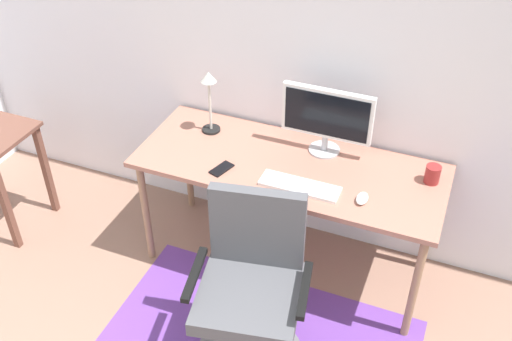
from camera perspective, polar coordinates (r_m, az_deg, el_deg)
The scene contains 9 objects.
wall_back at distance 3.36m, azimuth 8.23°, elevation 11.29°, with size 6.00×0.10×2.60m, color white.
desk at distance 3.37m, azimuth 3.17°, elevation -0.30°, with size 1.74×0.68×0.77m.
monitor at distance 3.33m, azimuth 6.81°, elevation 5.15°, with size 0.52×0.18×0.40m.
keyboard at distance 3.16m, azimuth 4.21°, elevation -1.50°, with size 0.43×0.13×0.02m, color white.
computer_mouse at distance 3.11m, azimuth 10.13°, elevation -2.64°, with size 0.06×0.10×0.03m, color white.
coffee_cup at distance 3.30m, azimuth 16.54°, elevation -0.35°, with size 0.08×0.08×0.10m, color maroon.
cell_phone at distance 3.29m, azimuth -3.31°, elevation 0.16°, with size 0.07×0.14×0.01m, color black.
desk_lamp at distance 3.48m, azimuth -4.49°, elevation 7.43°, with size 0.11×0.11×0.39m.
office_chair at distance 3.06m, azimuth -0.46°, elevation -12.51°, with size 0.63×0.58×1.00m.
Camera 1 is at (0.69, -0.76, 2.74)m, focal length 41.78 mm.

